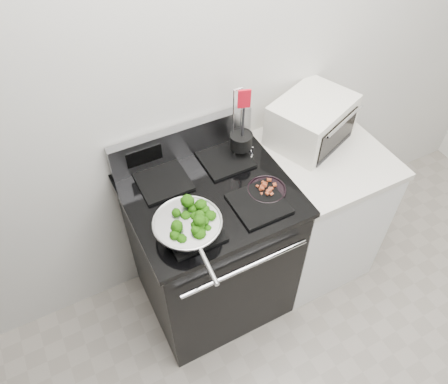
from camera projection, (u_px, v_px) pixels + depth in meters
back_wall at (233, 68)px, 2.08m from camera, size 4.00×0.02×2.70m
gas_range at (212, 249)px, 2.42m from camera, size 0.79×0.69×1.13m
counter at (313, 209)px, 2.65m from camera, size 0.62×0.68×0.92m
skillet at (188, 226)px, 1.88m from camera, size 0.30×0.48×0.07m
broccoli_pile at (187, 223)px, 1.87m from camera, size 0.24×0.24×0.08m
bacon_plate at (267, 188)px, 2.07m from camera, size 0.19×0.19×0.04m
utensil_holder at (241, 144)px, 2.20m from camera, size 0.13×0.13×0.41m
toaster_oven at (312, 121)px, 2.30m from camera, size 0.51×0.45×0.24m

